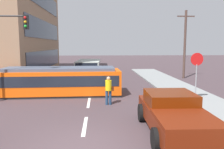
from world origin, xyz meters
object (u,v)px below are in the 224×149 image
streetcar_tram (60,81)px  utility_pole_mid (185,43)px  stop_sign (197,67)px  traffic_light_mast (6,41)px  pickup_truck_parked (173,114)px  pedestrian_crossing (109,89)px  parked_sedan_mid (27,78)px  city_bus (89,67)px

streetcar_tram → utility_pole_mid: 14.11m
streetcar_tram → utility_pole_mid: utility_pole_mid is taller
stop_sign → traffic_light_mast: (-11.39, 0.84, 1.51)m
pickup_truck_parked → stop_sign: 5.73m
pedestrian_crossing → streetcar_tram: bearing=139.2°
pedestrian_crossing → stop_sign: bearing=2.3°
traffic_light_mast → parked_sedan_mid: bearing=97.0°
pedestrian_crossing → pickup_truck_parked: size_ratio=0.33×
pickup_truck_parked → traffic_light_mast: bearing=146.6°
pickup_truck_parked → stop_sign: stop_sign is taller
pedestrian_crossing → pickup_truck_parked: 5.09m
stop_sign → streetcar_tram: bearing=163.0°
pickup_truck_parked → utility_pole_mid: (6.03, 14.82, 2.88)m
streetcar_tram → pickup_truck_parked: (5.63, -7.34, -0.21)m
pickup_truck_parked → utility_pole_mid: 16.26m
parked_sedan_mid → pickup_truck_parked: bearing=-51.0°
pedestrian_crossing → traffic_light_mast: size_ratio=0.31×
city_bus → stop_sign: size_ratio=2.01×
streetcar_tram → parked_sedan_mid: streetcar_tram is taller
pickup_truck_parked → streetcar_tram: bearing=127.5°
stop_sign → pedestrian_crossing: bearing=-177.7°
utility_pole_mid → stop_sign: bearing=-107.0°
pedestrian_crossing → traffic_light_mast: 6.77m
pedestrian_crossing → utility_pole_mid: 13.57m
stop_sign → traffic_light_mast: bearing=175.8°
streetcar_tram → pickup_truck_parked: 9.25m
streetcar_tram → stop_sign: (8.57, -2.62, 1.19)m
streetcar_tram → utility_pole_mid: size_ratio=1.20×
pedestrian_crossing → parked_sedan_mid: bearing=135.0°
pickup_truck_parked → traffic_light_mast: size_ratio=0.94×
traffic_light_mast → streetcar_tram: bearing=32.2°
city_bus → pickup_truck_parked: city_bus is taller
parked_sedan_mid → pedestrian_crossing: bearing=-45.0°
traffic_light_mast → utility_pole_mid: bearing=32.6°
parked_sedan_mid → traffic_light_mast: size_ratio=0.80×
city_bus → pedestrian_crossing: (1.71, -12.79, -0.07)m
traffic_light_mast → pickup_truck_parked: bearing=-33.4°
pickup_truck_parked → parked_sedan_mid: size_ratio=1.18×
pickup_truck_parked → stop_sign: bearing=58.1°
streetcar_tram → stop_sign: size_ratio=2.93×
traffic_light_mast → utility_pole_mid: 17.18m
city_bus → parked_sedan_mid: city_bus is taller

